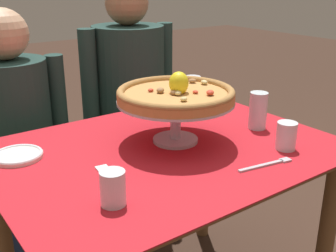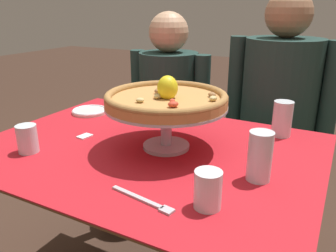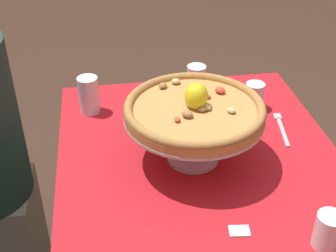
{
  "view_description": "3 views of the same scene",
  "coord_description": "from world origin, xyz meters",
  "px_view_note": "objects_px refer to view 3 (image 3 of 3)",
  "views": [
    {
      "loc": [
        -0.73,
        -1.03,
        1.25
      ],
      "look_at": [
        0.03,
        0.02,
        0.78
      ],
      "focal_mm": 44.4,
      "sensor_mm": 36.0,
      "label": 1
    },
    {
      "loc": [
        0.55,
        -0.88,
        1.16
      ],
      "look_at": [
        0.02,
        0.1,
        0.76
      ],
      "focal_mm": 36.14,
      "sensor_mm": 36.0,
      "label": 2
    },
    {
      "loc": [
        -0.99,
        0.26,
        1.54
      ],
      "look_at": [
        0.09,
        0.09,
        0.81
      ],
      "focal_mm": 49.25,
      "sensor_mm": 36.0,
      "label": 3
    }
  ],
  "objects_px": {
    "pizza": "(195,109)",
    "pizza_stand": "(194,126)",
    "sugar_packet": "(239,231)",
    "water_glass_back_right": "(89,97)",
    "water_glass_front_right": "(254,97)",
    "dinner_fork": "(281,127)",
    "water_glass_front_left": "(328,233)",
    "water_glass_side_right": "(196,86)"
  },
  "relations": [
    {
      "from": "water_glass_side_right",
      "to": "water_glass_back_right",
      "type": "bearing_deg",
      "value": 91.52
    },
    {
      "from": "pizza",
      "to": "pizza_stand",
      "type": "bearing_deg",
      "value": 152.81
    },
    {
      "from": "water_glass_back_right",
      "to": "pizza_stand",
      "type": "bearing_deg",
      "value": -136.83
    },
    {
      "from": "pizza_stand",
      "to": "pizza",
      "type": "distance_m",
      "value": 0.06
    },
    {
      "from": "water_glass_front_left",
      "to": "water_glass_front_right",
      "type": "distance_m",
      "value": 0.62
    },
    {
      "from": "pizza_stand",
      "to": "water_glass_front_left",
      "type": "relative_size",
      "value": 4.33
    },
    {
      "from": "water_glass_front_right",
      "to": "dinner_fork",
      "type": "distance_m",
      "value": 0.15
    },
    {
      "from": "sugar_packet",
      "to": "dinner_fork",
      "type": "bearing_deg",
      "value": -32.09
    },
    {
      "from": "pizza",
      "to": "sugar_packet",
      "type": "bearing_deg",
      "value": -170.13
    },
    {
      "from": "water_glass_back_right",
      "to": "sugar_packet",
      "type": "relative_size",
      "value": 2.55
    },
    {
      "from": "water_glass_side_right",
      "to": "water_glass_front_right",
      "type": "xyz_separation_m",
      "value": [
        -0.07,
        -0.19,
        -0.02
      ]
    },
    {
      "from": "water_glass_front_left",
      "to": "water_glass_back_right",
      "type": "bearing_deg",
      "value": 37.85
    },
    {
      "from": "sugar_packet",
      "to": "water_glass_back_right",
      "type": "bearing_deg",
      "value": 29.35
    },
    {
      "from": "water_glass_front_right",
      "to": "water_glass_side_right",
      "type": "bearing_deg",
      "value": 69.46
    },
    {
      "from": "pizza",
      "to": "water_glass_front_right",
      "type": "height_order",
      "value": "pizza"
    },
    {
      "from": "pizza_stand",
      "to": "water_glass_side_right",
      "type": "height_order",
      "value": "pizza_stand"
    },
    {
      "from": "pizza",
      "to": "water_glass_side_right",
      "type": "xyz_separation_m",
      "value": [
        0.32,
        -0.07,
        -0.11
      ]
    },
    {
      "from": "water_glass_front_left",
      "to": "pizza_stand",
      "type": "bearing_deg",
      "value": 32.7
    },
    {
      "from": "dinner_fork",
      "to": "water_glass_front_right",
      "type": "bearing_deg",
      "value": 19.86
    },
    {
      "from": "water_glass_side_right",
      "to": "water_glass_front_right",
      "type": "relative_size",
      "value": 1.49
    },
    {
      "from": "pizza_stand",
      "to": "water_glass_front_left",
      "type": "xyz_separation_m",
      "value": [
        -0.37,
        -0.24,
        -0.07
      ]
    },
    {
      "from": "pizza",
      "to": "sugar_packet",
      "type": "relative_size",
      "value": 7.78
    },
    {
      "from": "pizza_stand",
      "to": "water_glass_back_right",
      "type": "height_order",
      "value": "pizza_stand"
    },
    {
      "from": "water_glass_front_left",
      "to": "water_glass_back_right",
      "type": "height_order",
      "value": "water_glass_back_right"
    },
    {
      "from": "water_glass_front_left",
      "to": "water_glass_front_right",
      "type": "height_order",
      "value": "water_glass_front_right"
    },
    {
      "from": "pizza",
      "to": "water_glass_back_right",
      "type": "relative_size",
      "value": 3.06
    },
    {
      "from": "dinner_fork",
      "to": "sugar_packet",
      "type": "xyz_separation_m",
      "value": [
        -0.42,
        0.26,
        -0.0
      ]
    },
    {
      "from": "water_glass_back_right",
      "to": "sugar_packet",
      "type": "distance_m",
      "value": 0.71
    },
    {
      "from": "water_glass_side_right",
      "to": "water_glass_front_left",
      "type": "distance_m",
      "value": 0.71
    },
    {
      "from": "pizza",
      "to": "sugar_packet",
      "type": "xyz_separation_m",
      "value": [
        -0.3,
        -0.05,
        -0.17
      ]
    },
    {
      "from": "dinner_fork",
      "to": "sugar_packet",
      "type": "relative_size",
      "value": 3.78
    },
    {
      "from": "water_glass_front_right",
      "to": "water_glass_back_right",
      "type": "height_order",
      "value": "water_glass_back_right"
    },
    {
      "from": "water_glass_side_right",
      "to": "water_glass_front_right",
      "type": "height_order",
      "value": "water_glass_side_right"
    },
    {
      "from": "water_glass_front_left",
      "to": "water_glass_back_right",
      "type": "relative_size",
      "value": 0.71
    },
    {
      "from": "pizza",
      "to": "water_glass_side_right",
      "type": "bearing_deg",
      "value": -12.99
    },
    {
      "from": "water_glass_back_right",
      "to": "dinner_fork",
      "type": "xyz_separation_m",
      "value": [
        -0.2,
        -0.61,
        -0.05
      ]
    },
    {
      "from": "water_glass_front_left",
      "to": "sugar_packet",
      "type": "xyz_separation_m",
      "value": [
        0.07,
        0.19,
        -0.04
      ]
    },
    {
      "from": "water_glass_side_right",
      "to": "water_glass_front_left",
      "type": "bearing_deg",
      "value": -166.67
    },
    {
      "from": "water_glass_front_left",
      "to": "water_glass_front_right",
      "type": "xyz_separation_m",
      "value": [
        0.62,
        -0.02,
        0.0
      ]
    },
    {
      "from": "dinner_fork",
      "to": "pizza",
      "type": "bearing_deg",
      "value": 109.56
    },
    {
      "from": "pizza",
      "to": "dinner_fork",
      "type": "xyz_separation_m",
      "value": [
        0.11,
        -0.31,
        -0.17
      ]
    },
    {
      "from": "pizza_stand",
      "to": "pizza",
      "type": "xyz_separation_m",
      "value": [
        0.0,
        -0.0,
        0.06
      ]
    }
  ]
}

